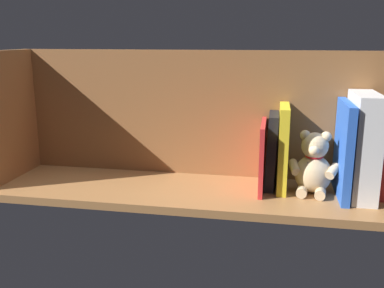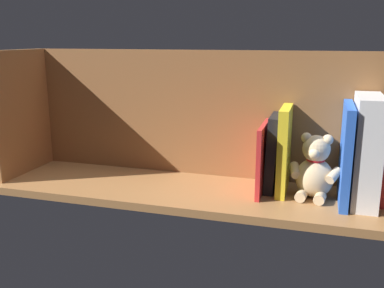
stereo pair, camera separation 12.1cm
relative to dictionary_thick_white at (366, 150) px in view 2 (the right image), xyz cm
name	(u,v)px [view 2 (the right image)]	position (x,y,z in cm)	size (l,w,h in cm)	color
ground_plane	(192,191)	(45.43, 2.44, -14.95)	(114.98, 31.58, 2.20)	#9E6B3D
shelf_back_panel	(205,114)	(45.43, -11.10, 5.19)	(114.98, 1.50, 38.08)	brown
shelf_side_divider	(21,112)	(100.92, 2.44, 5.19)	(2.40, 25.58, 38.08)	#9E6B3D
dictionary_thick_white	(366,150)	(0.00, 0.00, 0.00)	(6.40, 19.71, 27.70)	silver
book_1	(346,153)	(4.76, 0.43, -1.16)	(2.14, 20.77, 25.38)	blue
teddy_bear	(315,170)	(12.12, 0.23, -6.22)	(13.94, 12.05, 17.34)	#D1B284
book_2	(284,150)	(20.49, -2.04, -2.04)	(2.58, 15.83, 23.62)	yellow
book_3	(273,153)	(23.60, -3.28, -3.32)	(2.66, 13.34, 21.07)	black
book_4	(263,158)	(26.02, -0.64, -4.36)	(1.22, 18.63, 18.99)	red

